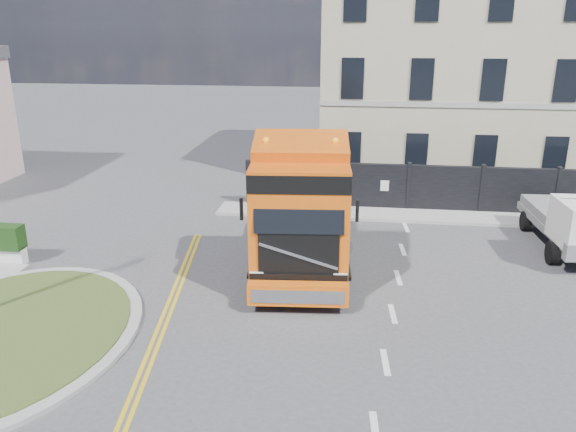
# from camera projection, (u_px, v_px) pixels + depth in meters

# --- Properties ---
(ground) EXTENTS (120.00, 120.00, 0.00)m
(ground) POSITION_uv_depth(u_px,v_px,m) (288.00, 301.00, 16.18)
(ground) COLOR #424244
(ground) RESTS_ON ground
(hoarding_fence) EXTENTS (18.80, 0.25, 2.00)m
(hoarding_fence) POSITION_uv_depth(u_px,v_px,m) (470.00, 190.00, 23.53)
(hoarding_fence) COLOR black
(hoarding_fence) RESTS_ON ground
(georgian_building) EXTENTS (12.30, 10.30, 12.80)m
(georgian_building) POSITION_uv_depth(u_px,v_px,m) (443.00, 62.00, 29.11)
(georgian_building) COLOR #B1AA8D
(georgian_building) RESTS_ON ground
(pavement_far) EXTENTS (20.00, 1.60, 0.12)m
(pavement_far) POSITION_uv_depth(u_px,v_px,m) (458.00, 217.00, 23.05)
(pavement_far) COLOR gray
(pavement_far) RESTS_ON ground
(truck) EXTENTS (3.32, 7.56, 4.41)m
(truck) POSITION_uv_depth(u_px,v_px,m) (301.00, 217.00, 17.16)
(truck) COLOR black
(truck) RESTS_ON ground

